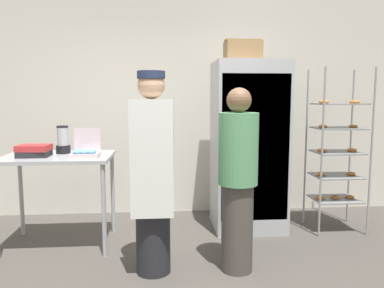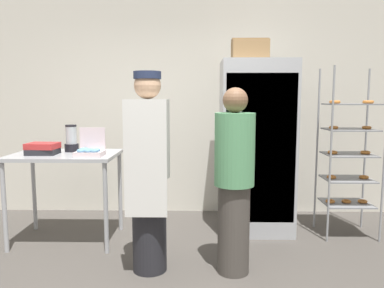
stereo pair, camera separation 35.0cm
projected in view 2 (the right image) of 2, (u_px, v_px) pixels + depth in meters
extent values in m
cube|color=silver|center=(186.00, 107.00, 4.92)|extent=(6.40, 0.12, 2.79)
cube|color=#ADAFB5|center=(256.00, 147.00, 4.23)|extent=(0.80, 0.69, 1.92)
cube|color=#93959B|center=(261.00, 149.00, 3.90)|extent=(0.73, 0.02, 1.57)
cylinder|color=silver|center=(240.00, 147.00, 3.87)|extent=(0.02, 0.02, 0.94)
cylinder|color=#93969B|center=(331.00, 156.00, 3.85)|extent=(0.02, 0.02, 1.83)
cylinder|color=#93969B|center=(317.00, 150.00, 4.29)|extent=(0.02, 0.02, 1.83)
cylinder|color=#93969B|center=(365.00, 150.00, 4.28)|extent=(0.02, 0.02, 1.83)
cube|color=gray|center=(346.00, 203.00, 4.13)|extent=(0.51, 0.41, 0.01)
torus|color=orange|center=(330.00, 201.00, 4.14)|extent=(0.10, 0.10, 0.03)
torus|color=orange|center=(346.00, 201.00, 4.13)|extent=(0.10, 0.10, 0.03)
torus|color=orange|center=(363.00, 201.00, 4.13)|extent=(0.10, 0.10, 0.03)
cube|color=gray|center=(348.00, 179.00, 4.10)|extent=(0.51, 0.41, 0.01)
torus|color=orange|center=(331.00, 177.00, 4.10)|extent=(0.10, 0.10, 0.03)
torus|color=orange|center=(364.00, 177.00, 4.10)|extent=(0.10, 0.10, 0.03)
cube|color=gray|center=(349.00, 154.00, 4.07)|extent=(0.51, 0.41, 0.01)
torus|color=orange|center=(332.00, 152.00, 4.07)|extent=(0.10, 0.10, 0.03)
torus|color=orange|center=(365.00, 152.00, 4.06)|extent=(0.10, 0.10, 0.03)
cube|color=gray|center=(350.00, 130.00, 4.04)|extent=(0.51, 0.41, 0.01)
torus|color=orange|center=(334.00, 127.00, 4.04)|extent=(0.10, 0.10, 0.03)
torus|color=orange|center=(367.00, 128.00, 4.03)|extent=(0.10, 0.10, 0.03)
cube|color=gray|center=(351.00, 104.00, 4.00)|extent=(0.51, 0.41, 0.01)
torus|color=orange|center=(335.00, 102.00, 4.00)|extent=(0.11, 0.11, 0.03)
torus|color=orange|center=(368.00, 102.00, 4.00)|extent=(0.11, 0.11, 0.03)
cube|color=#ADAFB5|center=(65.00, 155.00, 3.89)|extent=(1.07, 0.74, 0.04)
cylinder|color=#ADAFB5|center=(4.00, 208.00, 3.63)|extent=(0.04, 0.04, 0.90)
cylinder|color=#ADAFB5|center=(106.00, 208.00, 3.61)|extent=(0.04, 0.04, 0.90)
cylinder|color=#ADAFB5|center=(34.00, 191.00, 4.28)|extent=(0.04, 0.04, 0.90)
cylinder|color=#ADAFB5|center=(120.00, 191.00, 4.26)|extent=(0.04, 0.04, 0.90)
cube|color=silver|center=(90.00, 154.00, 3.69)|extent=(0.26, 0.23, 0.05)
cube|color=silver|center=(93.00, 139.00, 3.79)|extent=(0.26, 0.01, 0.23)
torus|color=#669EC6|center=(81.00, 151.00, 3.63)|extent=(0.08, 0.08, 0.03)
torus|color=#669EC6|center=(88.00, 151.00, 3.63)|extent=(0.08, 0.08, 0.03)
torus|color=#669EC6|center=(95.00, 151.00, 3.63)|extent=(0.08, 0.08, 0.03)
torus|color=#669EC6|center=(83.00, 150.00, 3.69)|extent=(0.08, 0.08, 0.03)
torus|color=#669EC6|center=(90.00, 150.00, 3.69)|extent=(0.08, 0.08, 0.03)
torus|color=#669EC6|center=(96.00, 150.00, 3.69)|extent=(0.08, 0.08, 0.03)
torus|color=#669EC6|center=(85.00, 149.00, 3.74)|extent=(0.08, 0.08, 0.03)
cylinder|color=black|center=(72.00, 148.00, 4.02)|extent=(0.15, 0.15, 0.08)
cylinder|color=#B2BCC1|center=(71.00, 135.00, 4.01)|extent=(0.11, 0.11, 0.19)
cylinder|color=black|center=(71.00, 126.00, 3.99)|extent=(0.12, 0.12, 0.02)
cube|color=#232328|center=(43.00, 152.00, 3.82)|extent=(0.30, 0.24, 0.06)
cube|color=#B72D2D|center=(43.00, 146.00, 3.81)|extent=(0.31, 0.25, 0.06)
cube|color=#937047|center=(250.00, 50.00, 4.03)|extent=(0.38, 0.30, 0.20)
cube|color=olive|center=(250.00, 40.00, 4.02)|extent=(0.39, 0.15, 0.02)
cylinder|color=#232328|center=(149.00, 224.00, 3.25)|extent=(0.30, 0.30, 0.84)
cylinder|color=beige|center=(148.00, 139.00, 3.16)|extent=(0.37, 0.37, 0.66)
sphere|color=tan|center=(147.00, 86.00, 3.11)|extent=(0.23, 0.23, 0.23)
cube|color=white|center=(145.00, 159.00, 2.99)|extent=(0.35, 0.02, 0.95)
cylinder|color=#232D4C|center=(147.00, 75.00, 3.10)|extent=(0.23, 0.23, 0.06)
cylinder|color=#47423D|center=(234.00, 229.00, 3.22)|extent=(0.27, 0.27, 0.77)
cylinder|color=#569966|center=(235.00, 149.00, 3.13)|extent=(0.34, 0.34, 0.61)
sphere|color=brown|center=(235.00, 100.00, 3.08)|extent=(0.21, 0.21, 0.21)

